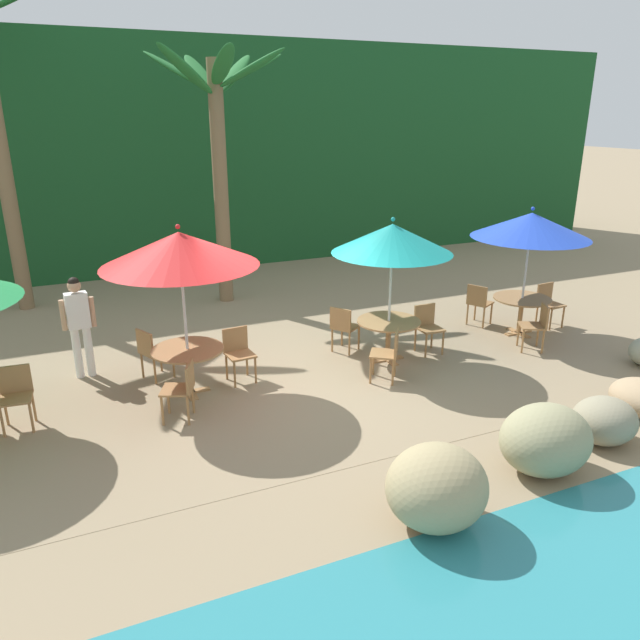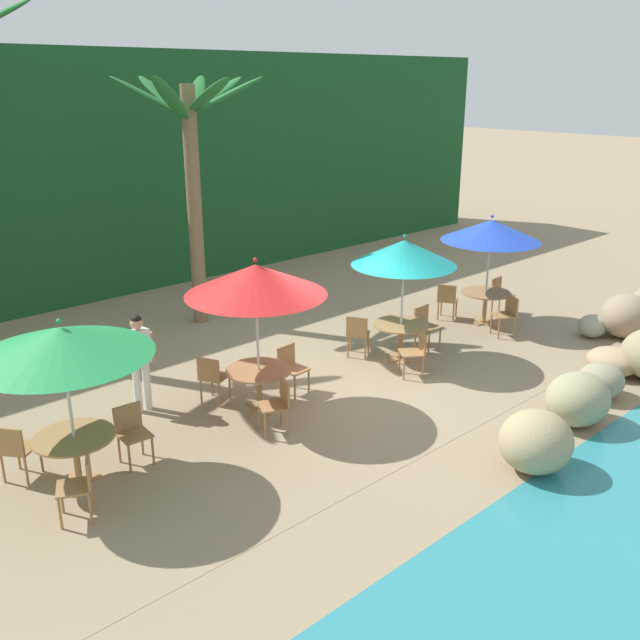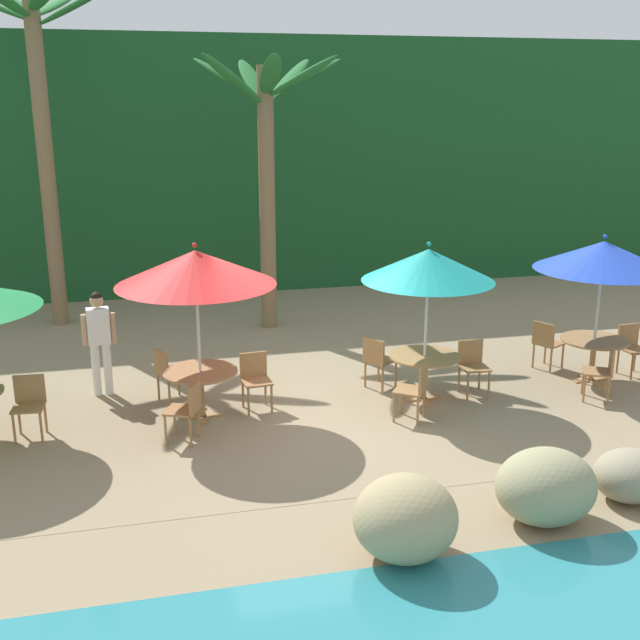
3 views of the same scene
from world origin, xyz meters
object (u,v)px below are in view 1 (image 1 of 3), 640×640
umbrella_blue (531,225)px  chair_teal_seaward (427,325)px  chair_red_left (183,387)px  chair_blue_seaward (548,301)px  umbrella_teal (392,239)px  chair_red_seaward (238,350)px  dining_table_blue (522,304)px  dining_table_teal (389,327)px  umbrella_red (179,249)px  waiter_in_white (79,320)px  chair_green_seaward (16,393)px  chair_teal_left (389,351)px  palm_tree_second (219,132)px  dining_table_red (188,356)px  chair_teal_inland (343,326)px  chair_blue_left (537,324)px  chair_blue_inland (479,302)px  chair_red_inland (152,350)px

umbrella_blue → chair_teal_seaward: bearing=-178.8°
chair_red_left → chair_blue_seaward: size_ratio=1.00×
chair_red_left → umbrella_teal: size_ratio=0.34×
chair_red_seaward → dining_table_blue: size_ratio=0.79×
umbrella_teal → dining_table_teal: (0.00, 0.00, -1.56)m
umbrella_red → waiter_in_white: umbrella_red is taller
chair_green_seaward → waiter_in_white: size_ratio=0.51×
chair_teal_seaward → chair_teal_left: same height
umbrella_blue → palm_tree_second: size_ratio=0.46×
umbrella_teal → dining_table_red: bearing=178.4°
chair_teal_seaward → chair_teal_left: size_ratio=1.00×
dining_table_blue → chair_blue_seaward: 0.86m
umbrella_red → chair_red_left: 1.97m
chair_teal_inland → waiter_in_white: bearing=170.1°
chair_red_seaward → chair_blue_left: size_ratio=1.00×
chair_green_seaward → chair_blue_seaward: same height
palm_tree_second → chair_blue_seaward: bearing=-38.2°
chair_teal_seaward → chair_blue_seaward: bearing=4.0°
chair_blue_inland → palm_tree_second: palm_tree_second is taller
chair_red_seaward → palm_tree_second: size_ratio=0.16×
chair_red_left → chair_blue_inland: (6.29, 1.57, 0.00)m
chair_blue_left → dining_table_blue: bearing=67.8°
chair_teal_left → chair_blue_inland: bearing=28.0°
umbrella_teal → palm_tree_second: 5.16m
umbrella_teal → dining_table_blue: size_ratio=2.30×
chair_green_seaward → dining_table_red: (2.39, 0.09, 0.10)m
dining_table_red → chair_blue_left: (6.18, -0.76, -0.10)m
chair_red_left → palm_tree_second: (2.09, 5.35, 3.23)m
chair_teal_inland → chair_teal_left: same height
chair_green_seaward → palm_tree_second: (4.22, 4.63, 3.23)m
chair_blue_left → chair_blue_inland: bearing=95.4°
chair_red_left → chair_blue_seaward: (7.59, 1.02, 0.00)m
chair_red_seaward → palm_tree_second: bearing=77.1°
umbrella_red → umbrella_teal: 3.46m
chair_red_seaward → chair_teal_seaward: same height
dining_table_red → chair_red_inland: chair_red_inland is taller
chair_red_inland → dining_table_blue: (6.95, -0.70, 0.10)m
dining_table_red → chair_green_seaward: bearing=-177.8°
waiter_in_white → chair_blue_seaward: bearing=-7.2°
chair_red_seaward → waiter_in_white: waiter_in_white is taller
dining_table_blue → chair_blue_left: bearing=-112.2°
chair_red_inland → chair_red_seaward: bearing=-23.5°
chair_teal_seaward → chair_blue_inland: 1.89m
chair_green_seaward → dining_table_red: bearing=2.2°
dining_table_teal → chair_teal_inland: (-0.56, 0.65, -0.10)m
chair_teal_left → chair_blue_inland: same height
chair_blue_inland → chair_teal_seaward: bearing=-156.2°
chair_red_left → chair_red_inland: bearing=97.2°
dining_table_red → dining_table_blue: 6.50m
chair_green_seaward → chair_teal_left: (5.43, -0.75, 0.00)m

